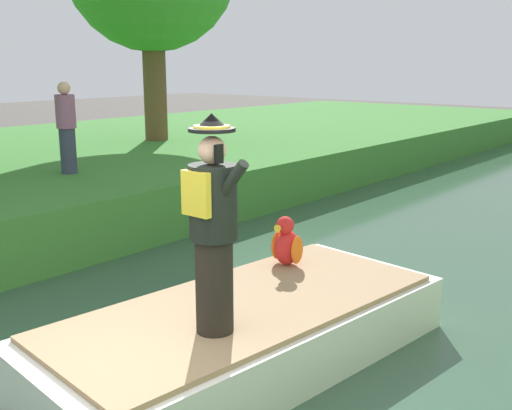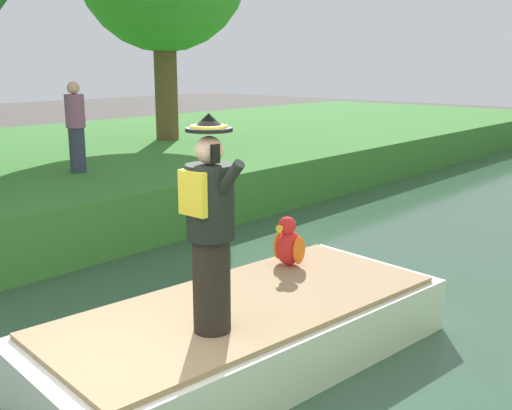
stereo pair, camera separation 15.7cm
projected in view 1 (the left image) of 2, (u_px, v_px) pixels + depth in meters
The scene contains 4 objects.
boat at pixel (246, 332), 5.95m from camera, with size 2.22×4.36×0.61m.
person_pirate at pixel (213, 227), 5.04m from camera, with size 0.61×0.42×1.85m.
parrot_plush at pixel (287, 244), 6.91m from camera, with size 0.36×0.35×0.57m.
person_bystander at pixel (67, 127), 10.76m from camera, with size 0.34×0.34×1.60m.
Camera 1 is at (3.64, -2.32, 2.96)m, focal length 43.13 mm.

